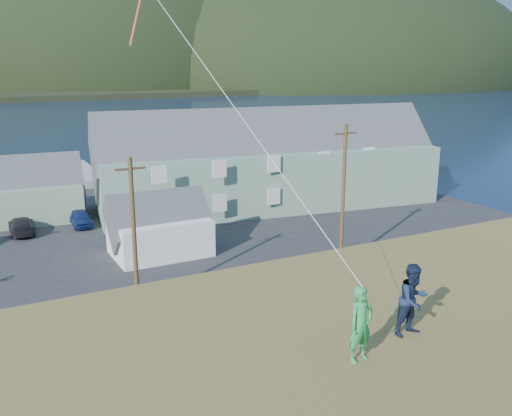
{
  "coord_description": "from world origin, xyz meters",
  "views": [
    {
      "loc": [
        -6.69,
        -27.47,
        13.4
      ],
      "look_at": [
        1.44,
        -11.83,
        8.8
      ],
      "focal_mm": 40.0,
      "sensor_mm": 36.0,
      "label": 1
    }
  ],
  "objects_px": {
    "lodge": "(269,161)",
    "kite_flyer_navy": "(413,300)",
    "shed_white": "(160,227)",
    "kite_flyer_green": "(361,324)",
    "shed_palegreen_far": "(21,192)"
  },
  "relations": [
    {
      "from": "lodge",
      "to": "kite_flyer_navy",
      "type": "distance_m",
      "value": 40.15
    },
    {
      "from": "shed_palegreen_far",
      "to": "kite_flyer_green",
      "type": "xyz_separation_m",
      "value": [
        3.03,
        -42.0,
        5.42
      ]
    },
    {
      "from": "shed_palegreen_far",
      "to": "shed_white",
      "type": "bearing_deg",
      "value": -56.59
    },
    {
      "from": "shed_white",
      "to": "kite_flyer_green",
      "type": "distance_m",
      "value": 29.15
    },
    {
      "from": "shed_palegreen_far",
      "to": "kite_flyer_green",
      "type": "bearing_deg",
      "value": -81.33
    },
    {
      "from": "lodge",
      "to": "shed_white",
      "type": "height_order",
      "value": "lodge"
    },
    {
      "from": "lodge",
      "to": "kite_flyer_green",
      "type": "height_order",
      "value": "lodge"
    },
    {
      "from": "lodge",
      "to": "shed_white",
      "type": "relative_size",
      "value": 4.65
    },
    {
      "from": "shed_palegreen_far",
      "to": "kite_flyer_navy",
      "type": "distance_m",
      "value": 42.23
    },
    {
      "from": "lodge",
      "to": "kite_flyer_navy",
      "type": "xyz_separation_m",
      "value": [
        -16.28,
        -36.51,
        3.79
      ]
    },
    {
      "from": "kite_flyer_navy",
      "to": "shed_palegreen_far",
      "type": "bearing_deg",
      "value": 92.65
    },
    {
      "from": "lodge",
      "to": "kite_flyer_green",
      "type": "distance_m",
      "value": 41.27
    },
    {
      "from": "kite_flyer_green",
      "to": "shed_white",
      "type": "bearing_deg",
      "value": 73.43
    },
    {
      "from": "shed_white",
      "to": "shed_palegreen_far",
      "type": "relative_size",
      "value": 0.66
    },
    {
      "from": "shed_palegreen_far",
      "to": "kite_flyer_green",
      "type": "relative_size",
      "value": 6.36
    }
  ]
}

